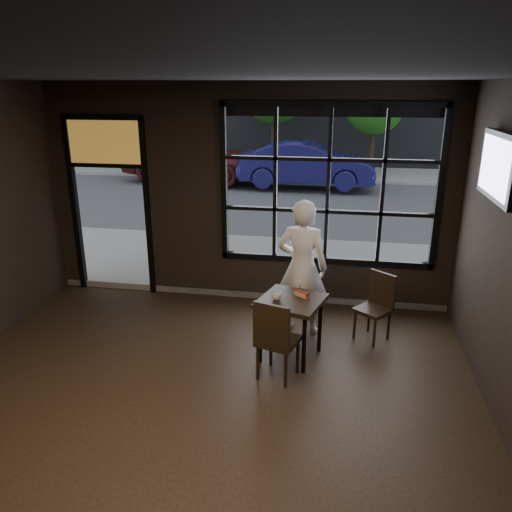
% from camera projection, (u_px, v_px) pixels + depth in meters
% --- Properties ---
extents(floor, '(6.00, 7.00, 0.02)m').
position_uv_depth(floor, '(171.00, 452.00, 4.52)').
color(floor, black).
rests_on(floor, ground).
extents(ceiling, '(6.00, 7.00, 0.02)m').
position_uv_depth(ceiling, '(145.00, 75.00, 3.48)').
color(ceiling, black).
rests_on(ceiling, ground).
extents(window_frame, '(3.06, 0.12, 2.28)m').
position_uv_depth(window_frame, '(328.00, 186.00, 7.00)').
color(window_frame, black).
rests_on(window_frame, ground).
extents(stained_transom, '(1.20, 0.06, 0.70)m').
position_uv_depth(stained_transom, '(105.00, 142.00, 7.36)').
color(stained_transom, orange).
rests_on(stained_transom, ground).
extents(street_asphalt, '(60.00, 41.00, 0.04)m').
position_uv_depth(street_asphalt, '(319.00, 147.00, 26.88)').
color(street_asphalt, '#545456').
rests_on(street_asphalt, ground).
extents(cafe_table, '(0.87, 0.87, 0.77)m').
position_uv_depth(cafe_table, '(291.00, 328.00, 5.98)').
color(cafe_table, black).
rests_on(cafe_table, floor).
extents(chair_near, '(0.52, 0.52, 0.96)m').
position_uv_depth(chair_near, '(278.00, 338.00, 5.53)').
color(chair_near, black).
rests_on(chair_near, floor).
extents(chair_window, '(0.54, 0.54, 0.88)m').
position_uv_depth(chair_window, '(373.00, 308.00, 6.38)').
color(chair_window, black).
rests_on(chair_window, floor).
extents(man, '(0.70, 0.50, 1.80)m').
position_uv_depth(man, '(302.00, 267.00, 6.47)').
color(man, white).
rests_on(man, floor).
extents(hotdog, '(0.21, 0.18, 0.06)m').
position_uv_depth(hotdog, '(302.00, 294.00, 5.92)').
color(hotdog, tan).
rests_on(hotdog, cafe_table).
extents(cup, '(0.17, 0.17, 0.10)m').
position_uv_depth(cup, '(277.00, 296.00, 5.81)').
color(cup, silver).
rests_on(cup, cafe_table).
extents(tv, '(0.13, 1.14, 0.67)m').
position_uv_depth(tv, '(500.00, 167.00, 4.95)').
color(tv, black).
rests_on(tv, wall_right).
extents(navy_car, '(4.25, 1.50, 1.40)m').
position_uv_depth(navy_car, '(307.00, 164.00, 15.58)').
color(navy_car, '#181751').
rests_on(navy_car, street_asphalt).
extents(maroon_car, '(4.97, 2.47, 1.63)m').
position_uv_depth(maroon_car, '(192.00, 155.00, 16.75)').
color(maroon_car, '#571E1D').
rests_on(maroon_car, street_asphalt).
extents(tree_left, '(2.54, 2.54, 4.34)m').
position_uv_depth(tree_left, '(274.00, 87.00, 17.87)').
color(tree_left, '#332114').
rests_on(tree_left, street_asphalt).
extents(tree_right, '(2.08, 2.08, 3.55)m').
position_uv_depth(tree_right, '(375.00, 105.00, 17.32)').
color(tree_right, '#332114').
rests_on(tree_right, street_asphalt).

